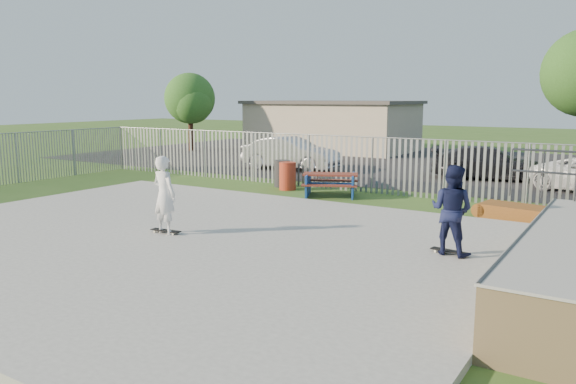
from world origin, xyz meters
The scene contains 16 objects.
ground centered at (0.00, 0.00, 0.00)m, with size 120.00×120.00×0.00m, color #375E20.
concrete_slab centered at (0.00, 0.00, 0.07)m, with size 15.00×12.00×0.15m, color gray.
fence centered at (1.00, 4.59, 1.00)m, with size 26.04×16.02×2.00m.
picnic_table centered at (0.05, 7.65, 0.40)m, with size 2.34×2.17×0.79m.
funbox centered at (6.34, 7.05, 0.20)m, with size 2.11×1.30×0.40m.
trash_bin_red centered at (-1.93, 7.99, 0.51)m, with size 0.62×0.62×1.03m, color #9F2D18.
trash_bin_grey centered at (-2.50, 8.49, 0.51)m, with size 0.61×0.61×1.02m, color #252527.
parking_lot centered at (0.00, 19.00, 0.01)m, with size 40.00×18.00×0.02m, color black.
car_silver centered at (-4.90, 12.95, 0.79)m, with size 1.63×4.68×1.54m, color #B9B9BF.
car_dark centered at (3.77, 14.69, 0.70)m, with size 1.90×4.68×1.36m, color black.
building centered at (-8.00, 23.00, 1.61)m, with size 10.40×6.40×3.20m.
tree_left centered at (-15.55, 17.86, 3.34)m, with size 3.21×3.21×4.96m.
skateboard_a centered at (5.89, 1.98, 0.19)m, with size 0.82×0.32×0.08m.
skateboard_b centered at (-0.44, 0.14, 0.19)m, with size 0.81×0.27×0.08m.
skater_navy centered at (5.89, 1.98, 1.09)m, with size 0.91×0.71×1.87m, color #121739.
skater_white centered at (-0.44, 0.14, 1.09)m, with size 0.68×0.45×1.87m, color white.
Camera 1 is at (9.09, -9.41, 3.36)m, focal length 35.00 mm.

